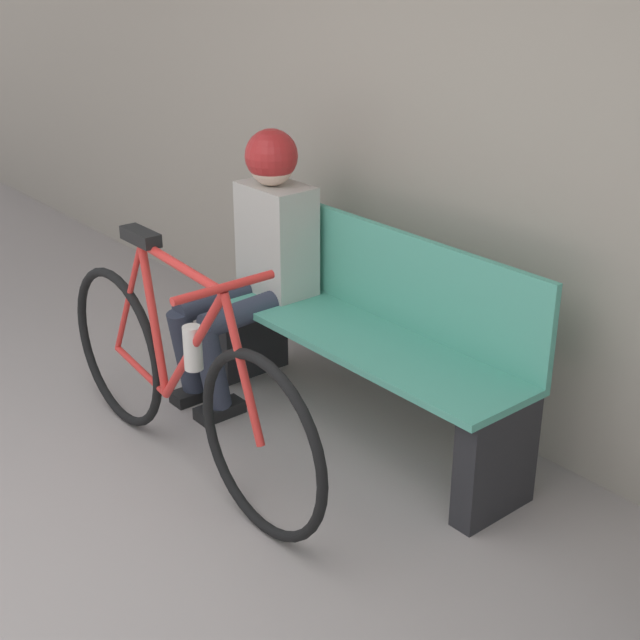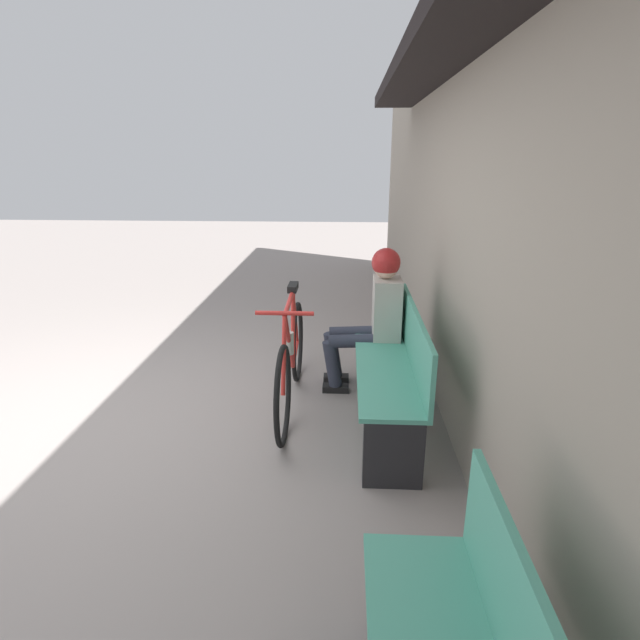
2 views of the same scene
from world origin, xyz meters
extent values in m
plane|color=gray|center=(0.00, 0.00, 0.00)|extent=(24.00, 24.00, 0.00)
cube|color=#9E9384|center=(0.00, 2.52, 1.60)|extent=(12.00, 0.12, 3.20)
cube|color=black|center=(0.00, 2.24, 2.50)|extent=(6.60, 0.44, 0.12)
cube|color=#51A88E|center=(-0.15, 2.01, 0.45)|extent=(1.60, 0.42, 0.03)
cube|color=#51A88E|center=(-0.15, 2.20, 0.67)|extent=(1.60, 0.03, 0.40)
cube|color=#232326|center=(-0.90, 2.01, 0.22)|extent=(0.10, 0.36, 0.44)
cube|color=#232326|center=(0.60, 2.01, 0.22)|extent=(0.10, 0.36, 0.44)
torus|color=black|center=(-0.88, 1.30, 0.35)|extent=(0.70, 0.04, 0.70)
torus|color=black|center=(0.15, 1.30, 0.35)|extent=(0.70, 0.04, 0.70)
cylinder|color=red|center=(-0.31, 1.30, 0.87)|extent=(0.56, 0.03, 0.07)
cylinder|color=red|center=(-0.26, 1.30, 0.57)|extent=(0.48, 0.03, 0.59)
cylinder|color=red|center=(-0.54, 1.30, 0.59)|extent=(0.14, 0.03, 0.61)
cylinder|color=red|center=(-0.68, 1.30, 0.32)|extent=(0.39, 0.03, 0.09)
cylinder|color=red|center=(-0.73, 1.30, 0.62)|extent=(0.31, 0.02, 0.55)
cylinder|color=red|center=(0.06, 1.30, 0.60)|extent=(0.21, 0.03, 0.52)
cube|color=black|center=(-0.59, 1.30, 0.91)|extent=(0.20, 0.07, 0.05)
cylinder|color=red|center=(-0.04, 1.30, 0.87)|extent=(0.03, 0.40, 0.03)
cylinder|color=beige|center=(-0.26, 1.30, 0.57)|extent=(0.07, 0.07, 0.17)
cylinder|color=#2D3342|center=(-0.84, 1.79, 0.46)|extent=(0.11, 0.43, 0.13)
cylinder|color=#2D3342|center=(-0.84, 1.61, 0.25)|extent=(0.11, 0.17, 0.41)
cube|color=black|center=(-0.84, 1.64, 0.03)|extent=(0.10, 0.22, 0.06)
cylinder|color=#2D3342|center=(-0.64, 1.79, 0.46)|extent=(0.11, 0.43, 0.13)
cylinder|color=#2D3342|center=(-0.64, 1.61, 0.25)|extent=(0.11, 0.17, 0.41)
cube|color=black|center=(-0.64, 1.64, 0.03)|extent=(0.10, 0.22, 0.06)
cube|color=#B7B2A8|center=(-0.74, 2.05, 0.71)|extent=(0.34, 0.22, 0.49)
sphere|color=beige|center=(-0.74, 2.03, 1.06)|extent=(0.20, 0.20, 0.20)
sphere|color=#B22323|center=(-0.74, 2.03, 1.09)|extent=(0.23, 0.23, 0.23)
cube|color=#232326|center=(1.61, 2.01, 0.22)|extent=(0.10, 0.36, 0.44)
camera|label=1|loc=(2.30, -0.22, 1.95)|focal=50.00mm
camera|label=2|loc=(3.18, 1.71, 1.89)|focal=28.00mm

